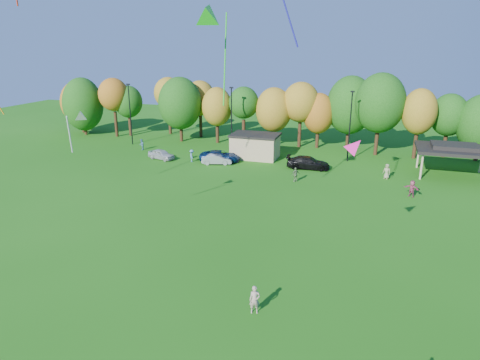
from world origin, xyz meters
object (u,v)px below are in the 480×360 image
(car_b, at_px, (217,159))
(car_c, at_px, (220,156))
(car_a, at_px, (161,154))
(car_d, at_px, (308,163))
(kite_flyer, at_px, (255,300))

(car_b, relative_size, car_c, 0.74)
(car_a, relative_size, car_d, 0.74)
(kite_flyer, distance_m, car_a, 35.81)
(car_a, bearing_deg, kite_flyer, -128.29)
(kite_flyer, distance_m, car_c, 32.88)
(car_a, xyz_separation_m, car_b, (7.89, -0.05, -0.02))
(car_a, distance_m, car_b, 7.89)
(kite_flyer, height_order, car_d, kite_flyer)
(car_c, relative_size, car_d, 1.00)
(car_b, distance_m, car_c, 1.21)
(kite_flyer, xyz_separation_m, car_c, (-13.18, 30.12, -0.12))
(car_b, relative_size, car_d, 0.74)
(kite_flyer, xyz_separation_m, car_b, (-13.16, 28.91, -0.21))
(car_b, bearing_deg, car_a, 73.39)
(car_b, height_order, car_d, car_d)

